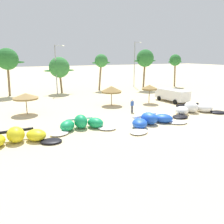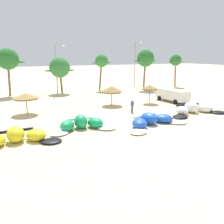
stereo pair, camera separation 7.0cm
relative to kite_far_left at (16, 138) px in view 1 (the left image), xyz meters
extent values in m
plane|color=beige|center=(12.76, 0.47, -0.49)|extent=(260.00, 260.00, 0.00)
ellipsoid|color=yellow|center=(-0.01, 0.37, 0.15)|extent=(1.43, 1.78, 1.28)
ellipsoid|color=yellow|center=(1.52, 0.03, -0.02)|extent=(2.14, 2.22, 0.95)
ellipsoid|color=black|center=(2.52, -0.96, -0.36)|extent=(2.08, 1.86, 0.26)
cylinder|color=black|center=(-0.03, 0.98, 0.28)|extent=(2.92, 0.35, 0.27)
cube|color=black|center=(-0.01, 0.19, 0.15)|extent=(1.08, 0.66, 0.04)
ellipsoid|color=white|center=(3.53, 0.55, -0.36)|extent=(1.95, 1.62, 0.27)
ellipsoid|color=#199E5B|center=(4.48, 1.37, 0.00)|extent=(2.04, 2.09, 0.99)
ellipsoid|color=#199E5B|center=(5.86, 1.58, 0.18)|extent=(1.38, 1.80, 1.33)
ellipsoid|color=#199E5B|center=(7.18, 1.11, 0.00)|extent=(1.91, 2.08, 0.99)
ellipsoid|color=white|center=(7.96, 0.13, -0.36)|extent=(2.06, 1.84, 0.27)
cylinder|color=white|center=(5.91, 2.17, 0.30)|extent=(2.62, 0.48, 0.24)
cube|color=white|center=(5.84, 1.41, 0.18)|extent=(1.00, 0.70, 0.04)
ellipsoid|color=white|center=(10.16, -2.02, -0.37)|extent=(2.42, 2.24, 0.24)
ellipsoid|color=blue|center=(11.02, -0.79, -0.04)|extent=(2.19, 2.40, 0.90)
ellipsoid|color=blue|center=(12.57, -0.13, 0.12)|extent=(1.76, 2.15, 1.21)
ellipsoid|color=blue|center=(14.24, -0.28, -0.04)|extent=(2.42, 2.43, 0.90)
ellipsoid|color=white|center=(15.44, -1.20, -0.37)|extent=(2.20, 1.83, 0.24)
cylinder|color=white|center=(12.46, 0.55, 0.26)|extent=(3.14, 0.76, 0.28)
cube|color=white|center=(12.60, -0.32, 0.12)|extent=(1.23, 0.87, 0.04)
ellipsoid|color=black|center=(17.14, 0.35, -0.36)|extent=(2.26, 2.01, 0.27)
ellipsoid|color=white|center=(18.30, 1.41, 0.00)|extent=(2.40, 2.46, 0.98)
ellipsoid|color=white|center=(20.03, 1.72, 0.17)|extent=(1.67, 2.01, 1.33)
ellipsoid|color=white|center=(21.70, 1.17, 0.00)|extent=(2.31, 2.43, 0.98)
ellipsoid|color=black|center=(22.71, -0.03, -0.36)|extent=(2.37, 2.19, 0.27)
cylinder|color=black|center=(20.08, 2.39, 0.32)|extent=(3.28, 0.52, 0.30)
cube|color=black|center=(20.02, 1.53, 0.17)|extent=(1.23, 0.77, 0.04)
cylinder|color=brown|center=(1.74, 9.52, 0.51)|extent=(0.10, 0.10, 2.00)
cone|color=#9E7F4C|center=(1.74, 9.52, 1.78)|extent=(2.98, 2.98, 0.54)
cylinder|color=olive|center=(1.74, 9.52, 1.41)|extent=(2.83, 2.83, 0.20)
cylinder|color=brown|center=(12.99, 9.68, 0.50)|extent=(0.10, 0.10, 1.99)
cone|color=olive|center=(12.99, 9.68, 1.86)|extent=(2.90, 2.90, 0.72)
cylinder|color=olive|center=(12.99, 9.68, 1.40)|extent=(2.76, 2.76, 0.20)
cylinder|color=brown|center=(18.52, 8.51, 0.61)|extent=(0.10, 0.10, 2.19)
cone|color=olive|center=(18.52, 8.51, 1.96)|extent=(2.26, 2.26, 0.52)
cylinder|color=olive|center=(18.52, 8.51, 1.60)|extent=(2.15, 2.15, 0.20)
cube|color=white|center=(22.42, 8.11, 0.60)|extent=(2.58, 5.55, 1.50)
cube|color=black|center=(22.27, 9.58, 0.86)|extent=(2.13, 1.54, 0.56)
cylinder|color=black|center=(21.23, 9.67, -0.15)|extent=(0.31, 0.70, 0.68)
cylinder|color=black|center=(23.26, 9.87, -0.15)|extent=(0.31, 0.70, 0.68)
cylinder|color=black|center=(21.57, 6.35, -0.15)|extent=(0.31, 0.70, 0.68)
cylinder|color=black|center=(23.60, 6.56, -0.15)|extent=(0.31, 0.70, 0.68)
cylinder|color=#383842|center=(13.45, 4.78, -0.06)|extent=(0.24, 0.24, 0.85)
cube|color=#2D51A8|center=(13.45, 4.78, 0.64)|extent=(0.36, 0.22, 0.56)
sphere|color=beige|center=(13.45, 4.78, 1.03)|extent=(0.20, 0.20, 0.20)
cylinder|color=brown|center=(0.48, 24.04, 2.62)|extent=(0.58, 0.36, 6.23)
sphere|color=#286B2D|center=(0.59, 24.04, 5.73)|extent=(3.59, 3.59, 3.59)
ellipsoid|color=#286B2D|center=(2.03, 24.04, 5.20)|extent=(2.51, 0.50, 0.36)
cylinder|color=brown|center=(9.13, 23.22, 1.86)|extent=(0.60, 0.36, 4.71)
sphere|color=#337A38|center=(9.00, 23.22, 4.21)|extent=(3.70, 3.70, 3.70)
ellipsoid|color=#337A38|center=(7.52, 23.22, 3.65)|extent=(2.59, 0.50, 0.36)
ellipsoid|color=#337A38|center=(10.48, 23.22, 3.65)|extent=(2.59, 0.50, 0.36)
cylinder|color=#7F6647|center=(17.09, 23.44, 2.40)|extent=(0.89, 0.36, 5.79)
sphere|color=#337A38|center=(17.35, 23.44, 5.30)|extent=(2.56, 2.56, 2.56)
ellipsoid|color=#337A38|center=(16.33, 23.44, 4.91)|extent=(1.80, 0.50, 0.36)
ellipsoid|color=#337A38|center=(18.38, 23.44, 4.91)|extent=(1.80, 0.50, 0.36)
cylinder|color=brown|center=(25.32, 20.23, 2.64)|extent=(0.59, 0.36, 6.28)
sphere|color=#286B2D|center=(25.43, 20.23, 5.78)|extent=(3.40, 3.40, 3.40)
ellipsoid|color=#286B2D|center=(24.07, 20.23, 5.27)|extent=(2.38, 0.50, 0.36)
ellipsoid|color=#286B2D|center=(26.79, 20.23, 5.27)|extent=(2.38, 0.50, 0.36)
cylinder|color=#7F6647|center=(34.25, 21.46, 2.41)|extent=(0.62, 0.36, 5.80)
sphere|color=#286B2D|center=(34.12, 21.46, 5.30)|extent=(2.51, 2.51, 2.51)
ellipsoid|color=#286B2D|center=(33.12, 21.46, 4.93)|extent=(1.75, 0.50, 0.36)
ellipsoid|color=#286B2D|center=(35.12, 21.46, 4.93)|extent=(1.75, 0.50, 0.36)
cylinder|color=gray|center=(8.19, 22.24, 3.82)|extent=(0.18, 0.18, 8.61)
cylinder|color=gray|center=(8.92, 22.24, 7.97)|extent=(1.48, 0.10, 0.10)
ellipsoid|color=silver|center=(9.66, 22.24, 7.97)|extent=(0.56, 0.24, 0.20)
cylinder|color=gray|center=(25.70, 24.71, 4.34)|extent=(0.18, 0.18, 9.65)
cylinder|color=gray|center=(26.38, 24.71, 9.01)|extent=(1.36, 0.10, 0.10)
ellipsoid|color=silver|center=(27.06, 24.71, 9.01)|extent=(0.56, 0.24, 0.20)
camera|label=1|loc=(-0.51, -18.61, 6.37)|focal=36.51mm
camera|label=2|loc=(-0.45, -18.64, 6.37)|focal=36.51mm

